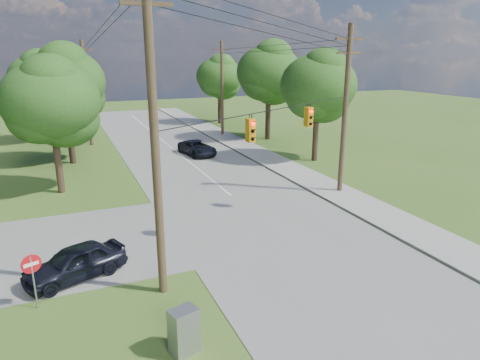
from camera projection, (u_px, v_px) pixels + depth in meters
name	position (u px, v px, depth m)	size (l,w,h in m)	color
ground	(275.00, 273.00, 17.82)	(140.00, 140.00, 0.00)	#3D5C1E
main_road	(265.00, 223.00, 22.97)	(10.00, 100.00, 0.03)	gray
sidewalk_east	(366.00, 206.00, 25.44)	(2.60, 100.00, 0.12)	#9B9891
pole_sw	(154.00, 131.00, 14.69)	(2.00, 0.32, 12.00)	brown
pole_ne	(345.00, 109.00, 26.62)	(2.00, 0.32, 10.50)	brown
pole_north_e	(222.00, 88.00, 46.16)	(2.00, 0.32, 10.00)	brown
pole_north_w	(86.00, 93.00, 41.01)	(2.00, 0.32, 10.00)	brown
power_lines	(213.00, 47.00, 25.96)	(13.93, 29.62, 4.93)	black
traffic_signals	(282.00, 123.00, 21.11)	(4.91, 3.27, 1.05)	orange
tree_w_near	(51.00, 101.00, 26.42)	(6.00, 6.00, 8.40)	#463323
tree_w_mid	(64.00, 82.00, 33.67)	(6.40, 6.40, 9.22)	#463323
tree_w_far	(40.00, 80.00, 41.86)	(6.00, 6.00, 8.73)	#463323
tree_e_near	(318.00, 86.00, 34.61)	(6.20, 6.20, 8.81)	#463323
tree_e_mid	(269.00, 72.00, 43.45)	(6.60, 6.60, 9.64)	#463323
tree_e_far	(219.00, 76.00, 53.97)	(5.80, 5.80, 8.32)	#463323
car_cross_dark	(75.00, 262.00, 17.17)	(1.63, 4.05, 1.38)	black
car_main_north	(197.00, 148.00, 38.13)	(2.11, 4.57, 1.27)	black
control_cabinet	(184.00, 331.00, 12.91)	(0.82, 0.59, 1.48)	gray
do_not_enter_sign	(32.00, 269.00, 14.91)	(0.67, 0.28, 2.11)	gray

